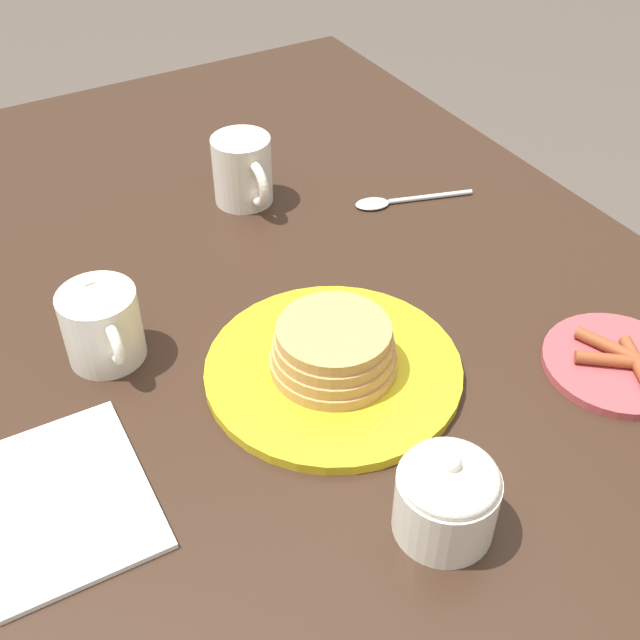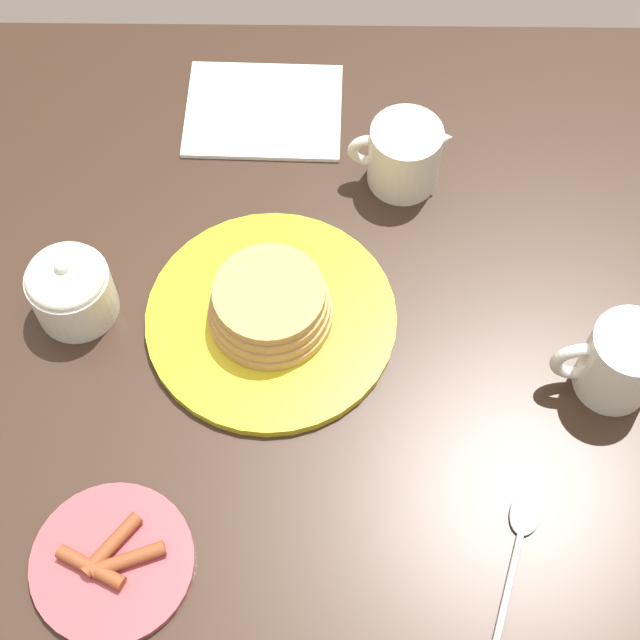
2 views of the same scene
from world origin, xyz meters
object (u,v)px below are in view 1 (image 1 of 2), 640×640
object	(u,v)px
spoon	(392,201)
sugar_bowl	(447,495)
pancake_plate	(333,359)
creamer_pitcher	(101,324)
side_plate_bacon	(617,362)
coffee_mug	(243,170)
napkin	(61,500)

from	to	relation	value
spoon	sugar_bowl	bearing A→B (deg)	-28.93
pancake_plate	creamer_pitcher	world-z (taller)	creamer_pitcher
creamer_pitcher	side_plate_bacon	bearing A→B (deg)	57.99
side_plate_bacon	spoon	bearing A→B (deg)	-176.00
creamer_pitcher	spoon	xyz separation A→B (m)	(-0.10, 0.44, -0.04)
coffee_mug	sugar_bowl	size ratio (longest dim) A/B	1.21
pancake_plate	side_plate_bacon	distance (m)	0.31
sugar_bowl	pancake_plate	bearing A→B (deg)	176.20
spoon	coffee_mug	bearing A→B (deg)	-122.15
pancake_plate	napkin	size ratio (longest dim) A/B	1.40
side_plate_bacon	coffee_mug	xyz separation A→B (m)	(-0.50, -0.20, 0.04)
side_plate_bacon	sugar_bowl	world-z (taller)	sugar_bowl
pancake_plate	creamer_pitcher	bearing A→B (deg)	-127.04
creamer_pitcher	coffee_mug	bearing A→B (deg)	127.91
side_plate_bacon	pancake_plate	bearing A→B (deg)	-117.91
pancake_plate	napkin	distance (m)	0.30
pancake_plate	coffee_mug	size ratio (longest dim) A/B	2.42
sugar_bowl	spoon	distance (m)	0.53
sugar_bowl	side_plate_bacon	bearing A→B (deg)	103.96
pancake_plate	sugar_bowl	distance (m)	0.22
coffee_mug	spoon	world-z (taller)	coffee_mug
pancake_plate	sugar_bowl	world-z (taller)	sugar_bowl
side_plate_bacon	napkin	bearing A→B (deg)	-102.17
pancake_plate	spoon	distance (m)	0.35
creamer_pitcher	napkin	xyz separation A→B (m)	(0.17, -0.10, -0.04)
sugar_bowl	napkin	distance (m)	0.35
napkin	sugar_bowl	bearing A→B (deg)	55.88
pancake_plate	side_plate_bacon	bearing A→B (deg)	62.09
coffee_mug	napkin	size ratio (longest dim) A/B	0.58
side_plate_bacon	coffee_mug	world-z (taller)	coffee_mug
side_plate_bacon	napkin	xyz separation A→B (m)	(-0.12, -0.57, -0.00)
coffee_mug	spoon	xyz separation A→B (m)	(0.11, 0.17, -0.04)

